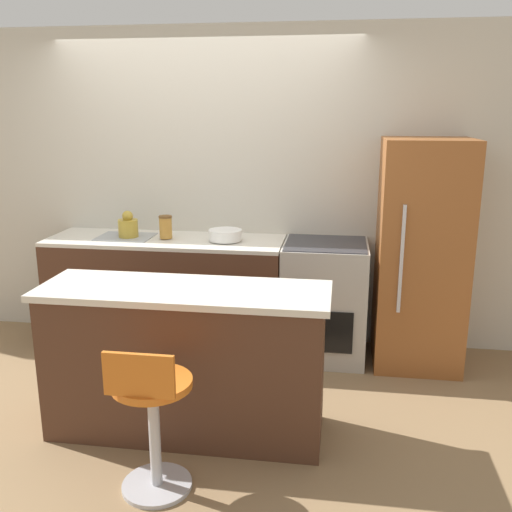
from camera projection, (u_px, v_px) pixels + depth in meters
name	position (u px, v px, depth m)	size (l,w,h in m)	color
ground_plane	(192.00, 364.00, 4.49)	(14.00, 14.00, 0.00)	#8E704C
wall_back	(208.00, 188.00, 4.81)	(8.00, 0.06, 2.60)	beige
back_counter	(167.00, 293.00, 4.73)	(1.92, 0.62, 0.94)	#4C2D1E
kitchen_island	(186.00, 360.00, 3.47)	(1.73, 0.57, 0.93)	#4C2D1E
oven_range	(324.00, 300.00, 4.55)	(0.65, 0.63, 0.94)	#B7B2A8
refrigerator	(421.00, 255.00, 4.33)	(0.65, 0.66, 1.74)	#995628
stool_chair	(152.00, 416.00, 2.90)	(0.41, 0.41, 0.85)	#B7B7BC
kettle	(128.00, 226.00, 4.62)	(0.16, 0.16, 0.21)	#B29333
mixing_bowl	(225.00, 235.00, 4.52)	(0.26, 0.26, 0.08)	white
canister_jar	(166.00, 227.00, 4.58)	(0.11, 0.11, 0.18)	#B77F33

